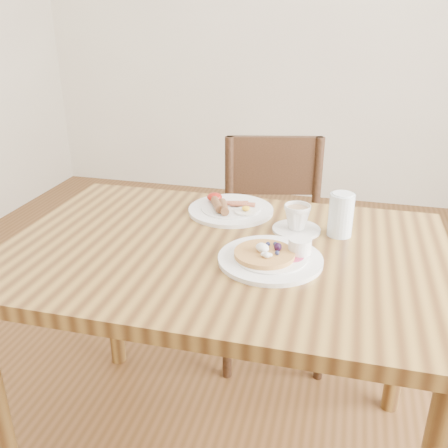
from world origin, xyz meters
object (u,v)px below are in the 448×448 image
object	(u,v)px
dining_table	(224,279)
chair_far	(273,239)
pancake_plate	(272,256)
water_glass	(341,215)
teacup_saucer	(297,220)
breakfast_plate	(229,209)

from	to	relation	value
dining_table	chair_far	size ratio (longest dim) A/B	1.36
dining_table	chair_far	bearing A→B (deg)	86.01
pancake_plate	water_glass	world-z (taller)	water_glass
teacup_saucer	pancake_plate	bearing A→B (deg)	-100.45
chair_far	breakfast_plate	xyz separation A→B (m)	(-0.09, -0.37, 0.27)
pancake_plate	teacup_saucer	bearing A→B (deg)	79.55
breakfast_plate	water_glass	bearing A→B (deg)	-14.81
breakfast_plate	water_glass	xyz separation A→B (m)	(0.35, -0.09, 0.05)
pancake_plate	breakfast_plate	xyz separation A→B (m)	(-0.19, 0.30, -0.00)
dining_table	water_glass	bearing A→B (deg)	28.49
breakfast_plate	teacup_saucer	distance (m)	0.24
chair_far	pancake_plate	bearing A→B (deg)	85.19
dining_table	pancake_plate	bearing A→B (deg)	-17.90
teacup_saucer	dining_table	bearing A→B (deg)	-137.97
water_glass	breakfast_plate	bearing A→B (deg)	165.19
dining_table	water_glass	xyz separation A→B (m)	(0.30, 0.16, 0.16)
dining_table	breakfast_plate	world-z (taller)	breakfast_plate
chair_far	water_glass	bearing A→B (deg)	105.96
teacup_saucer	water_glass	world-z (taller)	water_glass
dining_table	water_glass	size ratio (longest dim) A/B	9.68
chair_far	water_glass	world-z (taller)	chair_far
dining_table	breakfast_plate	xyz separation A→B (m)	(-0.05, 0.25, 0.11)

